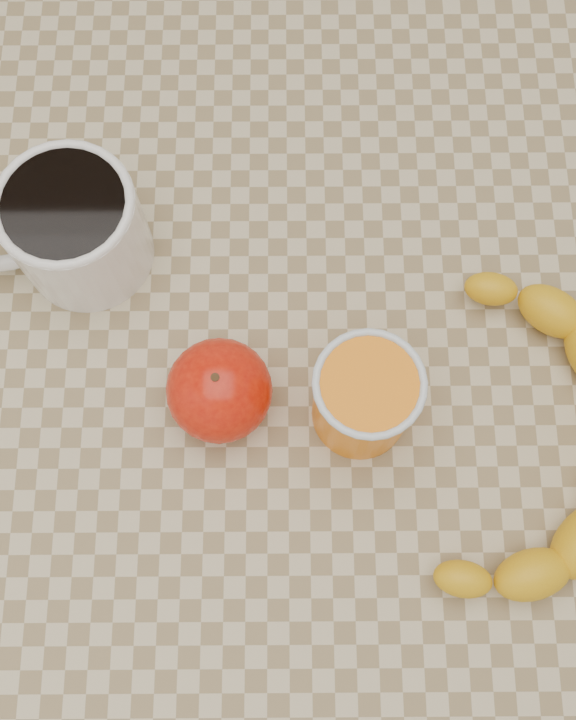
{
  "coord_description": "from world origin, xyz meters",
  "views": [
    {
      "loc": [
        -0.0,
        -0.18,
        1.37
      ],
      "look_at": [
        0.0,
        0.0,
        0.77
      ],
      "focal_mm": 40.0,
      "sensor_mm": 36.0,
      "label": 1
    }
  ],
  "objects_px": {
    "banana": "(540,444)",
    "apple": "(219,390)",
    "coffee_mug": "(72,228)",
    "orange_juice_glass": "(364,398)",
    "table": "(288,394)"
  },
  "relations": [
    {
      "from": "banana",
      "to": "apple",
      "type": "bearing_deg",
      "value": -169.72
    },
    {
      "from": "coffee_mug",
      "to": "orange_juice_glass",
      "type": "height_order",
      "value": "orange_juice_glass"
    },
    {
      "from": "table",
      "to": "coffee_mug",
      "type": "distance_m",
      "value": 0.24
    },
    {
      "from": "orange_juice_glass",
      "to": "banana",
      "type": "height_order",
      "value": "orange_juice_glass"
    },
    {
      "from": "orange_juice_glass",
      "to": "apple",
      "type": "relative_size",
      "value": 0.88
    },
    {
      "from": "apple",
      "to": "table",
      "type": "bearing_deg",
      "value": 29.12
    },
    {
      "from": "table",
      "to": "coffee_mug",
      "type": "xyz_separation_m",
      "value": [
        -0.17,
        0.1,
        0.14
      ]
    },
    {
      "from": "coffee_mug",
      "to": "orange_juice_glass",
      "type": "bearing_deg",
      "value": -31.66
    },
    {
      "from": "table",
      "to": "banana",
      "type": "xyz_separation_m",
      "value": [
        0.19,
        -0.07,
        0.11
      ]
    },
    {
      "from": "coffee_mug",
      "to": "banana",
      "type": "relative_size",
      "value": 0.44
    },
    {
      "from": "coffee_mug",
      "to": "apple",
      "type": "relative_size",
      "value": 1.5
    },
    {
      "from": "orange_juice_glass",
      "to": "apple",
      "type": "xyz_separation_m",
      "value": [
        -0.11,
        0.01,
        -0.01
      ]
    },
    {
      "from": "table",
      "to": "apple",
      "type": "relative_size",
      "value": 7.49
    },
    {
      "from": "table",
      "to": "coffee_mug",
      "type": "height_order",
      "value": "coffee_mug"
    },
    {
      "from": "table",
      "to": "orange_juice_glass",
      "type": "relative_size",
      "value": 8.56
    }
  ]
}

